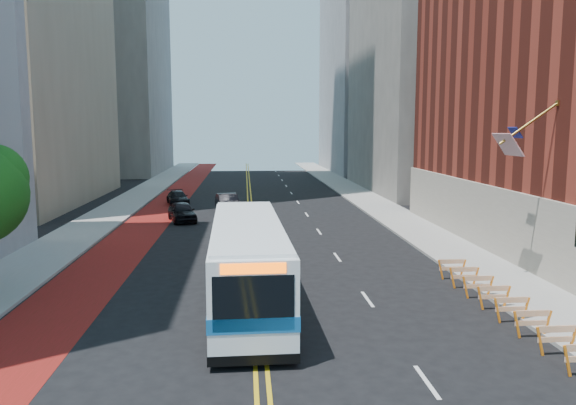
# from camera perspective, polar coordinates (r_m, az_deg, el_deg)

# --- Properties ---
(ground) EXTENTS (160.00, 160.00, 0.00)m
(ground) POSITION_cam_1_polar(r_m,az_deg,el_deg) (18.70, -2.81, -15.61)
(ground) COLOR black
(ground) RESTS_ON ground
(sidewalk_left) EXTENTS (4.00, 140.00, 0.15)m
(sidewalk_left) POSITION_cam_1_polar(r_m,az_deg,el_deg) (49.13, -17.96, -1.32)
(sidewalk_left) COLOR gray
(sidewalk_left) RESTS_ON ground
(sidewalk_right) EXTENTS (4.00, 140.00, 0.15)m
(sidewalk_right) POSITION_cam_1_polar(r_m,az_deg,el_deg) (49.34, 10.26, -1.03)
(sidewalk_right) COLOR gray
(sidewalk_right) RESTS_ON ground
(bus_lane_paint) EXTENTS (3.60, 140.00, 0.01)m
(bus_lane_paint) POSITION_cam_1_polar(r_m,az_deg,el_deg) (48.37, -13.46, -1.38)
(bus_lane_paint) COLOR #61170D
(bus_lane_paint) RESTS_ON ground
(center_line_inner) EXTENTS (0.14, 140.00, 0.01)m
(center_line_inner) POSITION_cam_1_polar(r_m,az_deg,el_deg) (47.76, -4.04, -1.30)
(center_line_inner) COLOR gold
(center_line_inner) RESTS_ON ground
(center_line_outer) EXTENTS (0.14, 140.00, 0.01)m
(center_line_outer) POSITION_cam_1_polar(r_m,az_deg,el_deg) (47.76, -3.60, -1.29)
(center_line_outer) COLOR gold
(center_line_outer) RESTS_ON ground
(lane_dashes) EXTENTS (0.14, 98.20, 0.01)m
(lane_dashes) POSITION_cam_1_polar(r_m,az_deg,el_deg) (55.92, 1.02, 0.02)
(lane_dashes) COLOR silver
(lane_dashes) RESTS_ON ground
(midrise_right_near) EXTENTS (18.00, 26.00, 40.00)m
(midrise_right_near) POSITION_cam_1_polar(r_m,az_deg,el_deg) (70.42, 15.89, 17.64)
(midrise_right_near) COLOR slate
(midrise_right_near) RESTS_ON ground
(midrise_right_far) EXTENTS (20.00, 28.00, 55.00)m
(midrise_right_far) POSITION_cam_1_polar(r_m,az_deg,el_deg) (100.32, 10.37, 19.05)
(midrise_right_far) COLOR gray
(midrise_right_far) RESTS_ON ground
(construction_barriers) EXTENTS (1.42, 10.91, 1.00)m
(construction_barriers) POSITION_cam_1_polar(r_m,az_deg,el_deg) (23.88, 20.94, -9.19)
(construction_barriers) COLOR orange
(construction_barriers) RESTS_ON ground
(transit_bus) EXTENTS (3.13, 13.02, 3.56)m
(transit_bus) POSITION_cam_1_polar(r_m,az_deg,el_deg) (23.49, -4.13, -5.99)
(transit_bus) COLOR white
(transit_bus) RESTS_ON ground
(car_a) EXTENTS (2.97, 4.83, 1.54)m
(car_a) POSITION_cam_1_polar(r_m,az_deg,el_deg) (45.28, -10.72, -0.92)
(car_a) COLOR black
(car_a) RESTS_ON ground
(car_b) EXTENTS (2.53, 5.05, 1.59)m
(car_b) POSITION_cam_1_polar(r_m,az_deg,el_deg) (49.89, -6.15, -0.02)
(car_b) COLOR black
(car_b) RESTS_ON ground
(car_c) EXTENTS (2.86, 4.76, 1.29)m
(car_c) POSITION_cam_1_polar(r_m,az_deg,el_deg) (55.32, -11.14, 0.47)
(car_c) COLOR black
(car_c) RESTS_ON ground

